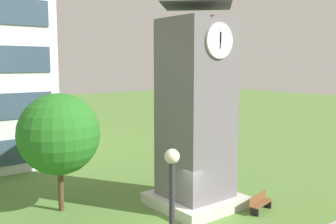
{
  "coord_description": "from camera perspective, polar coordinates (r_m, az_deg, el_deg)",
  "views": [
    {
      "loc": [
        -11.5,
        -12.95,
        7.65
      ],
      "look_at": [
        1.1,
        3.1,
        5.13
      ],
      "focal_mm": 41.26,
      "sensor_mm": 36.0,
      "label": 1
    }
  ],
  "objects": [
    {
      "name": "park_bench",
      "position": [
        21.26,
        13.45,
        -12.91
      ],
      "size": [
        1.86,
        0.83,
        0.88
      ],
      "color": "brown",
      "rests_on": "ground"
    },
    {
      "name": "clock_tower",
      "position": [
        20.47,
        4.17,
        0.67
      ],
      "size": [
        4.3,
        4.3,
        11.92
      ],
      "color": "slate",
      "rests_on": "ground"
    },
    {
      "name": "tree_near_tower",
      "position": [
        20.64,
        -15.81,
        -3.16
      ],
      "size": [
        4.22,
        4.22,
        6.2
      ],
      "color": "#513823",
      "rests_on": "ground"
    }
  ]
}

